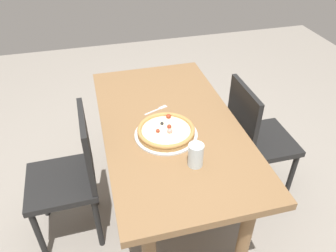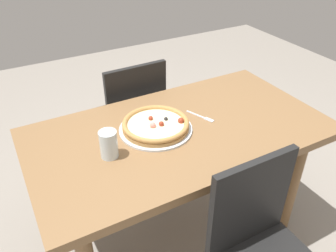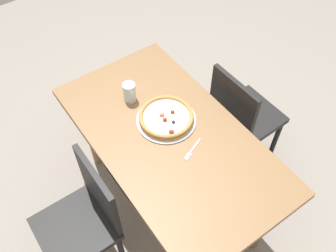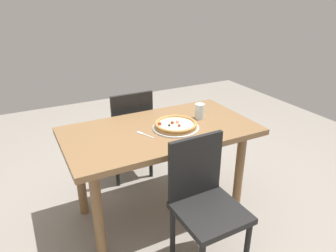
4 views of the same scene
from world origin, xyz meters
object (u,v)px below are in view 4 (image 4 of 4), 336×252
chair_near (205,201)px  pizza (176,125)px  fork (144,134)px  dining_table (160,141)px  chair_far (129,131)px  drinking_glass (200,111)px  plate (176,128)px

chair_near → pizza: 0.63m
fork → pizza: bearing=-115.3°
dining_table → chair_far: bearing=93.3°
fork → drinking_glass: drinking_glass is taller
drinking_glass → plate: bearing=-162.6°
chair_far → pizza: (0.14, -0.65, 0.29)m
dining_table → pizza: (0.10, -0.05, 0.14)m
chair_far → plate: chair_far is taller
fork → plate: bearing=-115.4°
pizza → fork: bearing=176.9°
chair_far → plate: (0.14, -0.65, 0.26)m
chair_far → dining_table: bearing=-86.7°
plate → drinking_glass: (0.26, 0.08, 0.06)m
dining_table → drinking_glass: size_ratio=11.56×
chair_far → drinking_glass: chair_far is taller
drinking_glass → fork: bearing=-172.5°
plate → fork: plate is taller
chair_far → fork: chair_far is taller
plate → chair_near: bearing=-99.5°
plate → fork: size_ratio=2.19×
dining_table → fork: (-0.15, -0.04, 0.11)m
fork → drinking_glass: (0.52, 0.07, 0.06)m
chair_far → plate: 0.72m
chair_far → pizza: 0.73m
chair_near → drinking_glass: 0.79m
dining_table → drinking_glass: (0.37, 0.03, 0.17)m
fork → dining_table: bearing=-99.0°
plate → pizza: 0.03m
plate → dining_table: bearing=154.9°
dining_table → drinking_glass: 0.41m
chair_far → fork: 0.70m
drinking_glass → pizza: bearing=-162.7°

